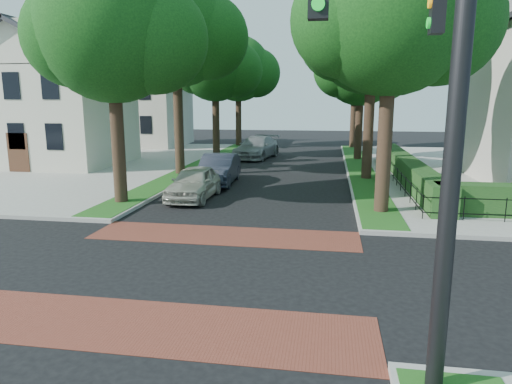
% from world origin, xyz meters
% --- Properties ---
extents(ground, '(120.00, 120.00, 0.00)m').
position_xyz_m(ground, '(0.00, 0.00, 0.00)').
color(ground, black).
rests_on(ground, ground).
extents(sidewalk_nw, '(30.00, 30.00, 0.15)m').
position_xyz_m(sidewalk_nw, '(-19.50, 19.00, 0.07)').
color(sidewalk_nw, gray).
rests_on(sidewalk_nw, ground).
extents(crosswalk_far, '(9.00, 2.20, 0.01)m').
position_xyz_m(crosswalk_far, '(0.00, 3.20, 0.01)').
color(crosswalk_far, brown).
rests_on(crosswalk_far, ground).
extents(crosswalk_near, '(9.00, 2.20, 0.01)m').
position_xyz_m(crosswalk_near, '(0.00, -3.20, 0.01)').
color(crosswalk_near, brown).
rests_on(crosswalk_near, ground).
extents(grass_strip_ne, '(1.60, 29.80, 0.02)m').
position_xyz_m(grass_strip_ne, '(5.40, 19.10, 0.16)').
color(grass_strip_ne, '#164915').
rests_on(grass_strip_ne, sidewalk_ne).
extents(grass_strip_nw, '(1.60, 29.80, 0.02)m').
position_xyz_m(grass_strip_nw, '(-5.40, 19.10, 0.16)').
color(grass_strip_nw, '#164915').
rests_on(grass_strip_nw, sidewalk_nw).
extents(tree_right_near, '(7.75, 6.67, 10.66)m').
position_xyz_m(tree_right_near, '(5.60, 7.24, 7.63)').
color(tree_right_near, black).
rests_on(tree_right_near, sidewalk_ne).
extents(tree_right_mid, '(8.25, 7.09, 11.22)m').
position_xyz_m(tree_right_mid, '(5.61, 15.25, 7.99)').
color(tree_right_mid, black).
rests_on(tree_right_mid, sidewalk_ne).
extents(tree_right_far, '(7.25, 6.23, 9.74)m').
position_xyz_m(tree_right_far, '(5.60, 24.22, 6.91)').
color(tree_right_far, black).
rests_on(tree_right_far, sidewalk_ne).
extents(tree_right_back, '(7.50, 6.45, 10.20)m').
position_xyz_m(tree_right_back, '(5.60, 33.23, 7.27)').
color(tree_right_back, black).
rests_on(tree_right_back, sidewalk_ne).
extents(tree_left_near, '(7.50, 6.45, 10.20)m').
position_xyz_m(tree_left_near, '(-5.40, 7.23, 7.27)').
color(tree_left_near, black).
rests_on(tree_left_near, sidewalk_nw).
extents(tree_left_mid, '(8.00, 6.88, 11.48)m').
position_xyz_m(tree_left_mid, '(-5.39, 15.24, 8.34)').
color(tree_left_mid, black).
rests_on(tree_left_mid, sidewalk_nw).
extents(tree_left_far, '(7.00, 6.02, 9.86)m').
position_xyz_m(tree_left_far, '(-5.40, 24.22, 7.12)').
color(tree_left_far, black).
rests_on(tree_left_far, sidewalk_nw).
extents(tree_left_back, '(7.75, 6.66, 10.44)m').
position_xyz_m(tree_left_back, '(-5.40, 33.24, 7.41)').
color(tree_left_back, black).
rests_on(tree_left_back, sidewalk_nw).
extents(hedge_main_road, '(1.00, 18.00, 1.20)m').
position_xyz_m(hedge_main_road, '(7.70, 15.00, 0.75)').
color(hedge_main_road, '#143B17').
rests_on(hedge_main_road, sidewalk_ne).
extents(fence_main_road, '(0.06, 18.00, 0.90)m').
position_xyz_m(fence_main_road, '(6.90, 15.00, 0.60)').
color(fence_main_road, black).
rests_on(fence_main_road, sidewalk_ne).
extents(house_left_near, '(10.00, 9.00, 10.14)m').
position_xyz_m(house_left_near, '(-15.49, 17.99, 5.04)').
color(house_left_near, beige).
rests_on(house_left_near, sidewalk_nw).
extents(house_left_far, '(10.00, 9.00, 10.14)m').
position_xyz_m(house_left_far, '(-15.49, 31.99, 5.04)').
color(house_left_far, beige).
rests_on(house_left_far, sidewalk_nw).
extents(traffic_signal, '(2.17, 2.00, 8.00)m').
position_xyz_m(traffic_signal, '(4.89, -4.41, 4.71)').
color(traffic_signal, black).
rests_on(traffic_signal, sidewalk_se).
extents(parked_car_front, '(1.85, 4.47, 1.52)m').
position_xyz_m(parked_car_front, '(-2.71, 8.73, 0.76)').
color(parked_car_front, '#B2B0A0').
rests_on(parked_car_front, ground).
extents(parked_car_middle, '(1.98, 5.04, 1.63)m').
position_xyz_m(parked_car_middle, '(-2.53, 12.67, 0.82)').
color(parked_car_middle, '#1F242F').
rests_on(parked_car_middle, ground).
extents(parked_car_rear, '(3.37, 6.24, 1.72)m').
position_xyz_m(parked_car_rear, '(-2.30, 24.29, 0.86)').
color(parked_car_rear, gray).
rests_on(parked_car_rear, ground).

